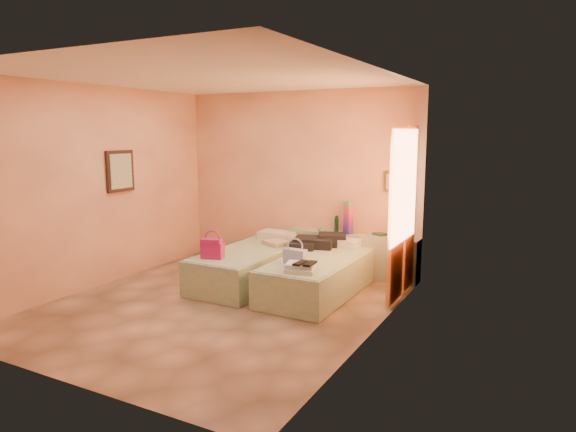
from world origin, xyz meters
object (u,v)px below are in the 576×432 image
magenta_handbag (212,248)px  towel_stack (301,268)px  green_book (380,234)px  headboard_ledge (351,255)px  bed_right (319,276)px  flower_vase (396,230)px  blue_handbag (295,256)px  bed_left (251,266)px  water_bottle (336,224)px

magenta_handbag → towel_stack: 1.34m
green_book → towel_stack: 1.90m
headboard_ledge → bed_right: size_ratio=1.02×
bed_right → towel_stack: size_ratio=5.71×
bed_right → flower_vase: bearing=53.5°
flower_vase → blue_handbag: (-0.89, -1.43, -0.18)m
bed_left → water_bottle: bearing=52.1°
bed_right → headboard_ledge: bearing=87.0°
bed_left → magenta_handbag: bearing=-102.9°
green_book → headboard_ledge: bearing=-146.3°
headboard_ledge → green_book: green_book is taller
magenta_handbag → blue_handbag: magenta_handbag is taller
bed_right → flower_vase: (0.75, 1.00, 0.52)m
bed_left → water_bottle: 1.50m
bed_left → flower_vase: (1.83, 1.00, 0.52)m
bed_left → flower_vase: flower_vase is taller
headboard_ledge → blue_handbag: 1.51m
bed_left → blue_handbag: size_ratio=6.84×
water_bottle → flower_vase: 0.97m
flower_vase → magenta_handbag: size_ratio=0.84×
green_book → magenta_handbag: size_ratio=0.67×
flower_vase → water_bottle: bearing=173.9°
bed_right → towel_stack: towel_stack is taller
bed_left → towel_stack: bearing=-31.7°
headboard_ledge → bed_left: (-1.14, -1.05, -0.08)m
bed_left → bed_right: size_ratio=1.00×
blue_handbag → bed_left: bearing=156.5°
towel_stack → magenta_handbag: bearing=178.1°
bed_right → green_book: bearing=67.4°
bed_left → green_book: bearing=36.2°
flower_vase → towel_stack: 1.87m
green_book → flower_vase: size_ratio=0.80×
blue_handbag → towel_stack: (0.24, -0.31, -0.04)m
water_bottle → blue_handbag: water_bottle is taller
bed_right → magenta_handbag: (-1.24, -0.69, 0.38)m
magenta_handbag → towel_stack: magenta_handbag is taller
headboard_ledge → bed_left: size_ratio=1.02×
bed_left → magenta_handbag: size_ratio=6.97×
headboard_ledge → bed_right: (-0.06, -1.05, -0.08)m
water_bottle → green_book: bearing=1.9°
bed_right → flower_vase: 1.36m
blue_handbag → towel_stack: bearing=-51.8°
flower_vase → blue_handbag: flower_vase is taller
bed_right → green_book: green_book is taller
headboard_ledge → green_book: (0.42, 0.08, 0.34)m
bed_left → towel_stack: towel_stack is taller
blue_handbag → towel_stack: 0.39m
water_bottle → towel_stack: water_bottle is taller
bed_left → water_bottle: size_ratio=8.58×
bed_right → water_bottle: (-0.21, 1.11, 0.52)m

